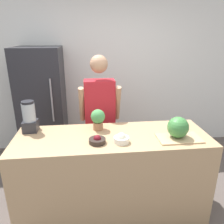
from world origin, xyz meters
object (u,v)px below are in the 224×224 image
at_px(bowl_cherries, 97,140).
at_px(bowl_cream, 121,139).
at_px(person, 100,118).
at_px(watermelon, 178,127).
at_px(refrigerator, 43,106).
at_px(blender, 29,117).
at_px(potted_plant, 98,118).

bearing_deg(bowl_cherries, bowl_cream, -3.31).
bearing_deg(person, watermelon, -47.28).
relative_size(bowl_cherries, bowl_cream, 1.08).
xyz_separation_m(refrigerator, blender, (0.08, -1.10, 0.22)).
bearing_deg(bowl_cream, refrigerator, 124.81).
height_order(watermelon, blender, blender).
distance_m(watermelon, potted_plant, 0.84).
xyz_separation_m(bowl_cream, potted_plant, (-0.21, 0.33, 0.09)).
height_order(bowl_cherries, potted_plant, potted_plant).
distance_m(watermelon, bowl_cherries, 0.81).
bearing_deg(refrigerator, watermelon, -42.05).
bearing_deg(potted_plant, bowl_cream, -57.65).
xyz_separation_m(bowl_cherries, blender, (-0.70, 0.35, 0.13)).
xyz_separation_m(watermelon, bowl_cherries, (-0.80, -0.02, -0.09)).
height_order(blender, potted_plant, blender).
distance_m(watermelon, blender, 1.54).
bearing_deg(blender, person, 30.61).
bearing_deg(refrigerator, blender, -85.70).
relative_size(refrigerator, potted_plant, 7.67).
bearing_deg(refrigerator, bowl_cherries, -61.59).
bearing_deg(bowl_cream, watermelon, 2.93).
bearing_deg(potted_plant, blender, 177.10).
distance_m(bowl_cream, potted_plant, 0.40).
height_order(bowl_cherries, bowl_cream, bowl_cream).
relative_size(person, bowl_cream, 11.36).
bearing_deg(blender, bowl_cream, -21.43).
distance_m(bowl_cherries, potted_plant, 0.33).
relative_size(person, watermelon, 8.06).
bearing_deg(refrigerator, person, -36.74).
xyz_separation_m(watermelon, potted_plant, (-0.78, 0.30, 0.01)).
relative_size(watermelon, blender, 0.63).
height_order(person, bowl_cream, person).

